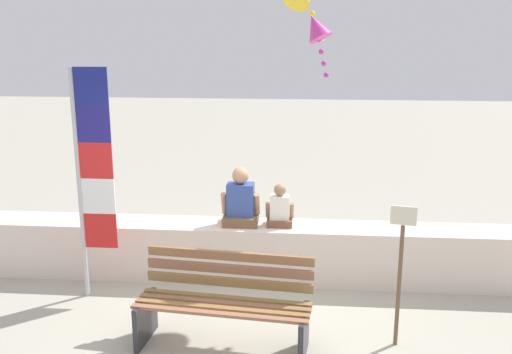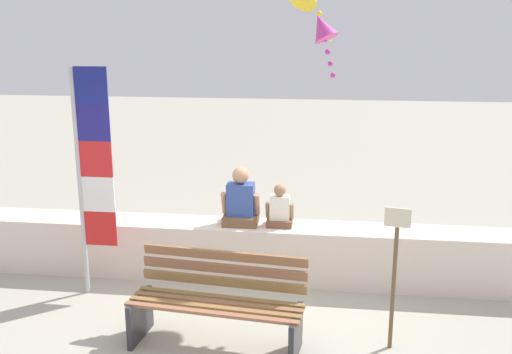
{
  "view_description": "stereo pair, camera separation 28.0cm",
  "coord_description": "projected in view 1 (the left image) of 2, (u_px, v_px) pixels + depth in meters",
  "views": [
    {
      "loc": [
        0.61,
        -5.61,
        3.01
      ],
      "look_at": [
        0.05,
        1.02,
        1.3
      ],
      "focal_mm": 40.4,
      "sensor_mm": 36.0,
      "label": 1
    },
    {
      "loc": [
        0.89,
        -5.58,
        3.01
      ],
      "look_at": [
        0.05,
        1.02,
        1.3
      ],
      "focal_mm": 40.4,
      "sensor_mm": 36.0,
      "label": 2
    }
  ],
  "objects": [
    {
      "name": "ground_plane",
      "position": [
        243.0,
        317.0,
        6.21
      ],
      "size": [
        40.0,
        40.0,
        0.0
      ],
      "primitive_type": "plane",
      "color": "#ACA896"
    },
    {
      "name": "seawall_ledge",
      "position": [
        252.0,
        251.0,
        7.11
      ],
      "size": [
        6.92,
        0.56,
        0.7
      ],
      "primitive_type": "cube",
      "color": "beige",
      "rests_on": "ground"
    },
    {
      "name": "park_bench",
      "position": [
        224.0,
        304.0,
        5.58
      ],
      "size": [
        1.74,
        0.78,
        0.88
      ],
      "color": "#956045",
      "rests_on": "ground"
    },
    {
      "name": "person_adult",
      "position": [
        241.0,
        202.0,
        6.96
      ],
      "size": [
        0.47,
        0.34,
        0.71
      ],
      "color": "brown",
      "rests_on": "seawall_ledge"
    },
    {
      "name": "person_child",
      "position": [
        280.0,
        209.0,
        6.94
      ],
      "size": [
        0.34,
        0.25,
        0.52
      ],
      "color": "brown",
      "rests_on": "seawall_ledge"
    },
    {
      "name": "flag_banner",
      "position": [
        90.0,
        170.0,
        6.32
      ],
      "size": [
        0.42,
        0.05,
        2.63
      ],
      "color": "#B7B7BC",
      "rests_on": "ground"
    },
    {
      "name": "kite_magenta",
      "position": [
        316.0,
        28.0,
        8.41
      ],
      "size": [
        0.6,
        0.67,
        1.0
      ],
      "color": "#DB3D9E"
    },
    {
      "name": "sign_post",
      "position": [
        400.0,
        265.0,
        5.46
      ],
      "size": [
        0.24,
        0.07,
        1.42
      ],
      "color": "brown",
      "rests_on": "ground"
    }
  ]
}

